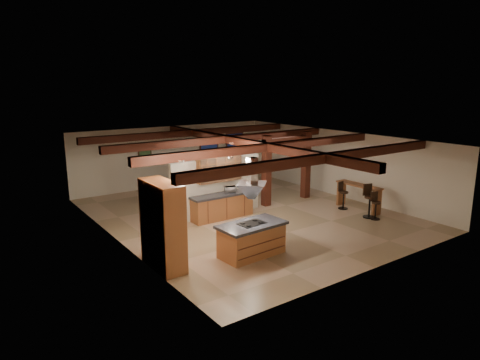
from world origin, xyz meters
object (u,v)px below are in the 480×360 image
object	(u,v)px
kitchen_island	(252,239)
dining_table	(195,191)
sofa	(222,174)
bar_counter	(359,193)

from	to	relation	value
kitchen_island	dining_table	distance (m)	6.77
kitchen_island	dining_table	size ratio (longest dim) A/B	1.09
kitchen_island	sofa	bearing A→B (deg)	61.99
dining_table	bar_counter	distance (m)	6.88
kitchen_island	sofa	world-z (taller)	kitchen_island
sofa	bar_counter	bearing A→B (deg)	98.06
sofa	bar_counter	world-z (taller)	bar_counter
bar_counter	sofa	bearing A→B (deg)	101.37
dining_table	sofa	size ratio (longest dim) A/B	0.87
dining_table	bar_counter	world-z (taller)	bar_counter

